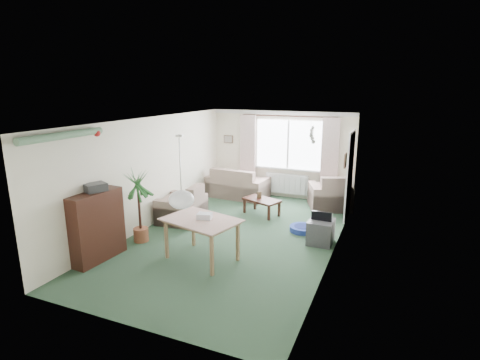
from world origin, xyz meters
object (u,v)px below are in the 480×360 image
at_px(houseplant, 139,206).
at_px(dining_table, 202,240).
at_px(armchair_left, 181,203).
at_px(armchair_corner, 330,191).
at_px(tv_cube, 321,232).
at_px(bookshelf, 97,226).
at_px(pet_bed, 303,229).
at_px(sofa, 238,182).
at_px(coffee_table, 262,207).

relative_size(houseplant, dining_table, 1.24).
bearing_deg(armchair_left, armchair_corner, 123.30).
xyz_separation_m(armchair_corner, tv_cube, (0.23, -2.34, -0.21)).
bearing_deg(bookshelf, pet_bed, 45.65).
relative_size(sofa, tv_cube, 3.18).
bearing_deg(houseplant, dining_table, -9.25).
distance_m(tv_cube, pet_bed, 0.71).
bearing_deg(armchair_corner, bookshelf, 33.02).
bearing_deg(dining_table, coffee_table, 86.45).
bearing_deg(coffee_table, houseplant, -124.48).
distance_m(sofa, houseplant, 3.72).
relative_size(armchair_left, pet_bed, 1.73).
bearing_deg(bookshelf, sofa, 84.74).
bearing_deg(tv_cube, sofa, 140.65).
relative_size(armchair_left, tv_cube, 1.84).
xyz_separation_m(armchair_corner, pet_bed, (-0.24, -1.85, -0.39)).
height_order(armchair_corner, pet_bed, armchair_corner).
distance_m(armchair_left, bookshelf, 2.31).
xyz_separation_m(armchair_left, bookshelf, (-0.34, -2.28, 0.19)).
bearing_deg(coffee_table, sofa, 133.63).
xyz_separation_m(houseplant, tv_cube, (3.35, 1.29, -0.50)).
height_order(coffee_table, tv_cube, tv_cube).
height_order(sofa, armchair_corner, armchair_corner).
xyz_separation_m(armchair_corner, bookshelf, (-3.31, -4.60, 0.18)).
height_order(houseplant, dining_table, houseplant).
bearing_deg(armchair_corner, coffee_table, 18.22).
bearing_deg(houseplant, armchair_left, 83.50).
height_order(bookshelf, tv_cube, bookshelf).
distance_m(armchair_left, pet_bed, 2.79).
xyz_separation_m(houseplant, pet_bed, (2.88, 1.79, -0.68)).
relative_size(armchair_corner, pet_bed, 1.78).
height_order(coffee_table, houseplant, houseplant).
xyz_separation_m(coffee_table, pet_bed, (1.18, -0.68, -0.14)).
bearing_deg(tv_cube, armchair_left, -179.50).
xyz_separation_m(armchair_corner, houseplant, (-3.12, -3.64, 0.29)).
distance_m(armchair_left, houseplant, 1.36).
relative_size(houseplant, tv_cube, 2.82).
relative_size(bookshelf, tv_cube, 2.39).
relative_size(coffee_table, tv_cube, 1.67).
xyz_separation_m(coffee_table, bookshelf, (-1.88, -3.42, 0.43)).
bearing_deg(bookshelf, dining_table, 26.33).
distance_m(houseplant, tv_cube, 3.63).
bearing_deg(coffee_table, dining_table, -93.55).
bearing_deg(houseplant, tv_cube, 21.13).
bearing_deg(armchair_corner, pet_bed, 61.29).
bearing_deg(houseplant, bookshelf, -101.21).
bearing_deg(bookshelf, houseplant, 82.62).
relative_size(sofa, coffee_table, 1.90).
bearing_deg(armchair_left, sofa, 165.60).
xyz_separation_m(sofa, houseplant, (-0.55, -3.66, 0.32)).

